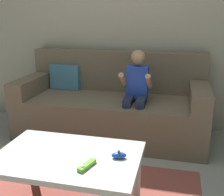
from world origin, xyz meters
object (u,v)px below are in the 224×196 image
at_px(couch, 111,107).
at_px(game_remote_lime_near_edge, 87,165).
at_px(nunchuk_blue, 119,155).
at_px(coffee_table, 68,164).
at_px(person_seated_on_couch, 136,92).

xyz_separation_m(couch, game_remote_lime_near_edge, (0.20, -1.42, 0.13)).
bearing_deg(game_remote_lime_near_edge, nunchuk_blue, 42.78).
relative_size(coffee_table, nunchuk_blue, 9.17).
bearing_deg(coffee_table, person_seated_on_couch, 77.58).
height_order(game_remote_lime_near_edge, nunchuk_blue, nunchuk_blue).
relative_size(couch, nunchuk_blue, 19.81).
relative_size(person_seated_on_couch, game_remote_lime_near_edge, 6.47).
distance_m(couch, person_seated_on_couch, 0.41).
bearing_deg(game_remote_lime_near_edge, coffee_table, 145.12).
distance_m(couch, game_remote_lime_near_edge, 1.44).
relative_size(coffee_table, game_remote_lime_near_edge, 6.20).
bearing_deg(person_seated_on_couch, game_remote_lime_near_edge, -93.97).
distance_m(person_seated_on_couch, game_remote_lime_near_edge, 1.25).
xyz_separation_m(person_seated_on_couch, coffee_table, (-0.25, -1.13, -0.18)).
height_order(couch, game_remote_lime_near_edge, couch).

